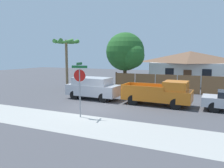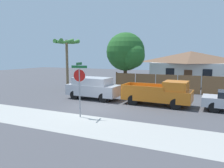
{
  "view_description": "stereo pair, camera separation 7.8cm",
  "coord_description": "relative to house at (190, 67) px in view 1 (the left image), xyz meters",
  "views": [
    {
      "loc": [
        7.11,
        -13.34,
        3.69
      ],
      "look_at": [
        0.71,
        1.1,
        1.6
      ],
      "focal_mm": 35.0,
      "sensor_mm": 36.0,
      "label": 1
    },
    {
      "loc": [
        7.18,
        -13.3,
        3.69
      ],
      "look_at": [
        0.71,
        1.1,
        1.6
      ],
      "focal_mm": 35.0,
      "sensor_mm": 36.0,
      "label": 2
    }
  ],
  "objects": [
    {
      "name": "ground_plane",
      "position": [
        -4.89,
        -16.51,
        -2.17
      ],
      "size": [
        80.0,
        80.0,
        0.0
      ],
      "primitive_type": "plane",
      "color": "#47474C"
    },
    {
      "name": "sidewalk_strip",
      "position": [
        -4.89,
        -20.11,
        -2.17
      ],
      "size": [
        36.0,
        3.2,
        0.01
      ],
      "color": "#A3A39E",
      "rests_on": "ground"
    },
    {
      "name": "wooden_fence",
      "position": [
        -0.54,
        -7.83,
        -1.29
      ],
      "size": [
        13.11,
        0.12,
        1.86
      ],
      "color": "brown",
      "rests_on": "ground"
    },
    {
      "name": "house",
      "position": [
        0.0,
        0.0,
        0.0
      ],
      "size": [
        9.87,
        6.83,
        4.2
      ],
      "color": "white",
      "rests_on": "ground"
    },
    {
      "name": "oak_tree",
      "position": [
        -6.12,
        -7.12,
        1.8
      ],
      "size": [
        4.42,
        4.21,
        6.18
      ],
      "color": "brown",
      "rests_on": "ground"
    },
    {
      "name": "palm_tree",
      "position": [
        -11.99,
        -10.02,
        2.48
      ],
      "size": [
        2.67,
        2.88,
        5.42
      ],
      "color": "brown",
      "rests_on": "ground"
    },
    {
      "name": "red_suv",
      "position": [
        -6.61,
        -13.89,
        -1.18
      ],
      "size": [
        4.53,
        2.03,
        1.83
      ],
      "rotation": [
        0.0,
        0.0,
        -0.04
      ],
      "color": "#B7B7BC",
      "rests_on": "ground"
    },
    {
      "name": "orange_pickup",
      "position": [
        -1.01,
        -13.9,
        -1.27
      ],
      "size": [
        5.09,
        2.09,
        1.85
      ],
      "rotation": [
        0.0,
        0.0,
        -0.04
      ],
      "color": "orange",
      "rests_on": "ground"
    },
    {
      "name": "stop_sign",
      "position": [
        -4.69,
        -18.96,
        0.06
      ],
      "size": [
        0.94,
        0.85,
        3.27
      ],
      "rotation": [
        0.0,
        0.0,
        0.2
      ],
      "color": "gray",
      "rests_on": "ground"
    }
  ]
}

